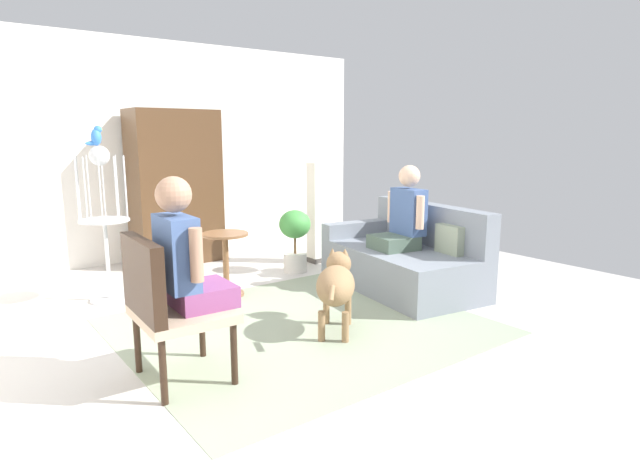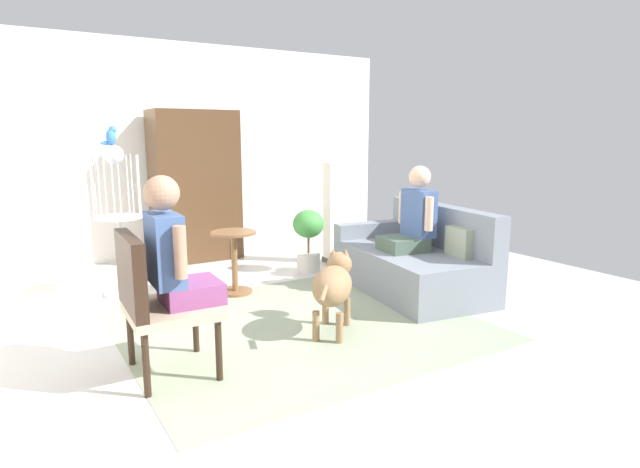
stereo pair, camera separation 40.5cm
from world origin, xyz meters
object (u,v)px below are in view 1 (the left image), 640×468
Objects in this scene: armoire_cabinet at (175,187)px; couch at (405,260)px; bird_cage_stand at (104,217)px; potted_plant at (295,234)px; person_on_couch at (404,216)px; parrot at (96,136)px; person_on_armchair at (184,256)px; armchair at (163,299)px; dog at (336,283)px; round_end_table at (226,260)px; column_lamp at (317,213)px.

couch is at bearing -60.23° from armoire_cabinet.
bird_cage_stand is 2.03× the size of potted_plant.
person_on_couch is 3.03m from parrot.
person_on_armchair is at bearing -166.91° from person_on_couch.
person_on_couch is at bearing -68.09° from potted_plant.
armchair is 1.38× the size of dog.
bird_cage_stand reaches higher than dog.
dog is 1.92m from potted_plant.
round_end_table is at bearing -28.34° from parrot.
parrot is (-0.02, -0.00, 0.74)m from bird_cage_stand.
armoire_cabinet is at bearing 44.66° from bird_cage_stand.
person_on_armchair is (-2.59, -0.60, 0.06)m from person_on_couch.
armchair is 2.02m from bird_cage_stand.
person_on_couch is at bearing 13.09° from person_on_armchair.
dog is at bearing 3.12° from armchair.
potted_plant is at bearing 41.34° from person_on_armchair.
armchair is 2.89m from potted_plant.
person_on_couch is 2.90m from armoire_cabinet.
person_on_couch reaches higher than column_lamp.
person_on_couch is 1.37m from potted_plant.
armchair is 1.32× the size of potted_plant.
armoire_cabinet reaches higher than armchair.
armchair is 1.13× the size of person_on_armchair.
armoire_cabinet reaches higher than round_end_table.
couch is 1.35m from potted_plant.
column_lamp is 1.77m from armoire_cabinet.
parrot reaches higher than dog.
person_on_armchair is 4.73× the size of parrot.
round_end_table is at bearing -96.02° from armoire_cabinet.
potted_plant is 0.58× the size of column_lamp.
column_lamp is at bearing 38.87° from person_on_armchair.
potted_plant is at bearing 18.92° from round_end_table.
person_on_couch is 0.99× the size of person_on_armchair.
couch is at bearing 21.63° from dog.
couch is at bearing -65.82° from potted_plant.
round_end_table is 0.87× the size of potted_plant.
dog is 0.37× the size of armoire_cabinet.
potted_plant is (2.06, -0.17, -1.12)m from parrot.
dog is (1.45, 0.08, -0.17)m from armchair.
couch reaches higher than potted_plant.
potted_plant is 0.39× the size of armoire_cabinet.
column_lamp is (2.58, 2.08, -0.21)m from person_on_armchair.
person_on_couch is 1.43m from dog.
potted_plant is (2.05, -0.17, -0.38)m from bird_cage_stand.
armoire_cabinet reaches higher than bird_cage_stand.
person_on_couch reaches higher than dog.
bird_cage_stand reaches higher than couch.
column_lamp reaches higher than dog.
armoire_cabinet reaches higher than couch.
armchair is at bearing -142.76° from column_lamp.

